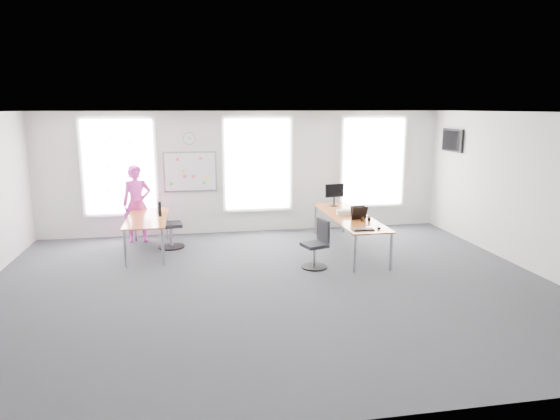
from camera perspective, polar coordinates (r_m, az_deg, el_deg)
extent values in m
plane|color=#2B2B2F|center=(8.91, -0.94, -8.58)|extent=(10.00, 10.00, 0.00)
plane|color=silver|center=(8.36, -1.01, 11.11)|extent=(10.00, 10.00, 0.00)
plane|color=silver|center=(12.42, -3.96, 4.31)|extent=(10.00, 0.00, 10.00)
plane|color=silver|center=(4.73, 6.95, -7.92)|extent=(10.00, 0.00, 10.00)
plane|color=silver|center=(10.52, 27.00, 1.74)|extent=(0.00, 10.00, 10.00)
cube|color=white|center=(12.41, -17.91, 4.70)|extent=(1.60, 0.06, 2.20)
cube|color=white|center=(12.41, -2.57, 5.25)|extent=(1.60, 0.06, 2.20)
cube|color=white|center=(13.14, 10.56, 5.42)|extent=(1.60, 0.06, 2.20)
cube|color=#B04C18|center=(10.97, 7.89, -0.73)|extent=(0.84, 3.14, 0.03)
cylinder|color=gray|center=(9.56, 8.57, -4.96)|extent=(0.05, 0.05, 0.73)
cylinder|color=gray|center=(9.81, 12.56, -4.68)|extent=(0.05, 0.05, 0.73)
cylinder|color=gray|center=(12.37, 4.09, -1.05)|extent=(0.05, 0.05, 0.73)
cylinder|color=gray|center=(12.56, 7.27, -0.92)|extent=(0.05, 0.05, 0.73)
cube|color=#B04C18|center=(11.09, -14.94, -0.87)|extent=(0.84, 2.10, 0.03)
cylinder|color=gray|center=(10.26, -17.27, -4.22)|extent=(0.05, 0.05, 0.74)
cylinder|color=gray|center=(10.19, -13.24, -4.10)|extent=(0.05, 0.05, 0.74)
cylinder|color=gray|center=(12.17, -16.18, -1.70)|extent=(0.05, 0.05, 0.74)
cylinder|color=gray|center=(12.11, -12.79, -1.59)|extent=(0.05, 0.05, 0.74)
cylinder|color=black|center=(9.86, 3.92, -6.50)|extent=(0.51, 0.51, 0.03)
cylinder|color=gray|center=(9.79, 3.94, -5.28)|extent=(0.06, 0.06, 0.41)
cube|color=black|center=(9.73, 3.96, -4.02)|extent=(0.53, 0.53, 0.07)
cube|color=black|center=(9.76, 4.96, -2.33)|extent=(0.16, 0.41, 0.44)
cylinder|color=black|center=(11.47, -12.30, -4.11)|extent=(0.58, 0.58, 0.03)
cylinder|color=gray|center=(11.41, -12.35, -2.90)|extent=(0.07, 0.07, 0.47)
cube|color=black|center=(11.35, -12.41, -1.64)|extent=(0.54, 0.54, 0.08)
cube|color=black|center=(11.27, -13.61, -0.16)|extent=(0.11, 0.47, 0.50)
imported|color=#E83ABE|center=(11.99, -16.03, 0.70)|extent=(0.71, 0.52, 1.79)
cube|color=silver|center=(12.31, -10.22, 4.32)|extent=(1.20, 0.03, 0.90)
cylinder|color=gray|center=(12.24, -10.35, 8.04)|extent=(0.30, 0.04, 0.30)
cube|color=black|center=(12.91, 19.12, 7.55)|extent=(0.06, 0.90, 0.55)
cube|color=black|center=(9.71, 9.52, -2.24)|extent=(0.43, 0.18, 0.02)
ellipsoid|color=black|center=(9.85, 11.23, -2.03)|extent=(0.10, 0.14, 0.05)
cylinder|color=black|center=(10.17, 10.15, -1.67)|extent=(0.07, 0.07, 0.01)
cylinder|color=black|center=(10.46, 9.40, -1.04)|extent=(0.04, 0.09, 0.09)
cylinder|color=black|center=(10.51, 10.15, -1.00)|extent=(0.04, 0.09, 0.09)
cylinder|color=gold|center=(10.46, 9.40, -1.04)|extent=(0.01, 0.10, 0.10)
cube|color=black|center=(10.47, 9.78, -0.74)|extent=(0.17, 0.02, 0.02)
cube|color=black|center=(10.64, 8.93, -0.27)|extent=(0.36, 0.15, 0.29)
cube|color=orange|center=(10.57, 9.07, -0.41)|extent=(0.34, 0.16, 0.26)
cube|color=black|center=(10.55, 9.10, -0.37)|extent=(0.36, 0.17, 0.28)
cube|color=beige|center=(11.04, 7.31, -0.28)|extent=(0.33, 0.26, 0.10)
cylinder|color=black|center=(12.02, 6.19, 0.51)|extent=(0.20, 0.20, 0.02)
cylinder|color=black|center=(12.00, 6.20, 0.97)|extent=(0.04, 0.04, 0.20)
cube|color=black|center=(11.94, 6.24, 2.22)|extent=(0.48, 0.11, 0.32)
cube|color=black|center=(11.92, 6.27, 2.21)|extent=(0.44, 0.08, 0.29)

